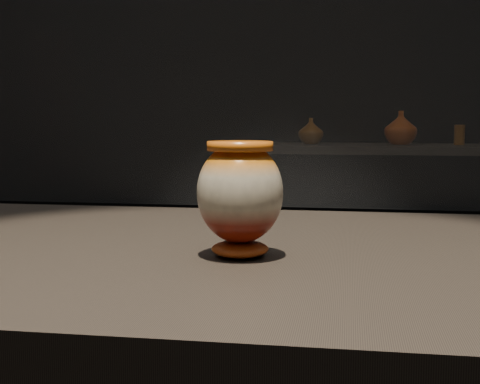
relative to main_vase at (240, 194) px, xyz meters
name	(u,v)px	position (x,y,z in m)	size (l,w,h in m)	color
main_vase	(240,194)	(0.00, 0.00, 0.00)	(0.15, 0.15, 0.16)	maroon
back_shelf	(378,185)	(0.33, 3.55, -0.35)	(2.00, 0.60, 0.90)	black
back_vase_left	(311,131)	(-0.11, 3.57, 0.00)	(0.16, 0.16, 0.17)	#8C4B14
back_vase_mid	(401,128)	(0.47, 3.58, 0.02)	(0.21, 0.21, 0.22)	maroon
back_vase_right	(459,135)	(0.84, 3.61, -0.02)	(0.07, 0.07, 0.13)	#8C4B14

